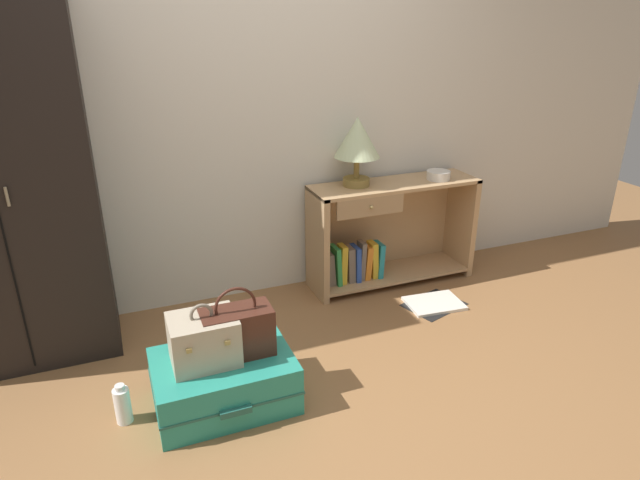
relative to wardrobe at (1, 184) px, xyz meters
name	(u,v)px	position (x,y,z in m)	size (l,w,h in m)	color
ground_plane	(339,433)	(1.27, -1.20, -0.95)	(9.00, 9.00, 0.00)	olive
back_wall	(239,91)	(1.27, 0.30, 0.35)	(6.40, 0.10, 2.60)	silver
wardrobe	(1,184)	(0.00, 0.00, 0.00)	(0.85, 0.47, 1.91)	black
bookshelf	(384,234)	(2.16, 0.07, -0.61)	(1.13, 0.35, 0.70)	tan
table_lamp	(357,140)	(1.95, 0.09, 0.04)	(0.29, 0.29, 0.44)	olive
bowl	(438,175)	(2.51, 0.01, -0.22)	(0.15, 0.15, 0.06)	silver
suitcase_large	(224,381)	(0.85, -0.81, -0.83)	(0.65, 0.47, 0.25)	teal
train_case	(204,340)	(0.78, -0.80, -0.59)	(0.30, 0.25, 0.30)	#B7A88E
handbag	(237,331)	(0.94, -0.80, -0.59)	(0.32, 0.17, 0.35)	#472319
bottle	(123,405)	(0.40, -0.77, -0.86)	(0.07, 0.07, 0.20)	white
open_book_on_floor	(434,304)	(2.30, -0.37, -0.95)	(0.42, 0.36, 0.02)	white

